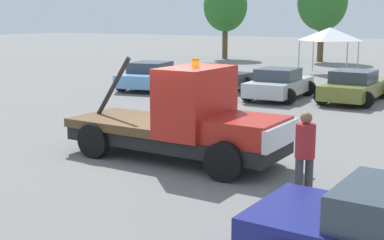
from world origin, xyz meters
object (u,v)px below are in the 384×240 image
canopy_tent_white (330,34)px  traffic_cone (201,121)px  person_near_truck (305,149)px  tree_right (322,2)px  parked_car_olive (354,87)px  tree_left (225,6)px  parked_car_charcoal (213,79)px  parked_car_silver (279,84)px  tow_truck (187,122)px  parked_car_skyblue (152,76)px

canopy_tent_white → traffic_cone: canopy_tent_white is taller
person_near_truck → tree_right: size_ratio=0.25×
parked_car_olive → tree_right: size_ratio=0.65×
tree_right → person_near_truck: bearing=-74.3°
tree_left → tree_right: bearing=7.8°
parked_car_charcoal → tree_right: tree_right is taller
person_near_truck → parked_car_olive: (-2.00, 12.91, -0.36)m
canopy_tent_white → traffic_cone: 18.87m
person_near_truck → tree_left: bearing=164.0°
person_near_truck → canopy_tent_white: size_ratio=0.58×
person_near_truck → parked_car_olive: person_near_truck is taller
parked_car_silver → parked_car_olive: bearing=-76.9°
tow_truck → parked_car_silver: size_ratio=1.35×
parked_car_charcoal → parked_car_olive: same height
parked_car_silver → canopy_tent_white: 11.58m
parked_car_skyblue → tree_left: size_ratio=0.74×
parked_car_silver → parked_car_olive: (3.03, 0.75, 0.00)m
parked_car_olive → tree_left: tree_left is taller
tow_truck → parked_car_skyblue: 13.78m
canopy_tent_white → tree_right: tree_right is taller
parked_car_charcoal → traffic_cone: size_ratio=8.42×
person_near_truck → parked_car_skyblue: (-11.73, 12.27, -0.36)m
person_near_truck → parked_car_skyblue: size_ratio=0.36×
tree_right → traffic_cone: size_ratio=12.60×
parked_car_silver → traffic_cone: (0.10, -7.31, -0.39)m
tow_truck → parked_car_silver: (-1.64, 10.86, -0.33)m
tow_truck → parked_car_silver: tow_truck is taller
parked_car_charcoal → parked_car_silver: 3.34m
person_near_truck → parked_car_olive: 13.07m
traffic_cone → canopy_tent_white: bearing=93.2°
parked_car_olive → parked_car_silver: bearing=106.6°
parked_car_olive → traffic_cone: parked_car_olive is taller
parked_car_olive → traffic_cone: size_ratio=8.20×
parked_car_silver → parked_car_olive: same height
person_near_truck → tree_left: size_ratio=0.27×
person_near_truck → tree_left: (-17.04, 31.39, 3.38)m
tree_left → parked_car_olive: bearing=-50.8°
parked_car_silver → tree_right: size_ratio=0.62×
parked_car_charcoal → tree_left: (-8.67, 19.05, 3.74)m
traffic_cone → parked_car_silver: bearing=90.7°
person_near_truck → parked_car_skyblue: person_near_truck is taller
parked_car_charcoal → person_near_truck: bearing=-140.0°
tree_left → traffic_cone: tree_left is taller
person_near_truck → tree_right: tree_right is taller
person_near_truck → tow_truck: bearing=-155.6°
parked_car_olive → tree_left: 24.11m
person_near_truck → parked_car_charcoal: (-8.37, 12.33, -0.36)m
person_near_truck → parked_car_silver: size_ratio=0.41×
traffic_cone → tow_truck: bearing=-66.5°
canopy_tent_white → tree_left: size_ratio=0.46×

